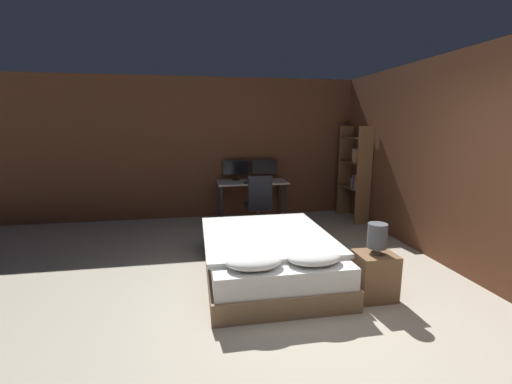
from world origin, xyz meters
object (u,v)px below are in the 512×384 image
Objects in this scene: keyboard at (254,183)px; computer_mouse at (269,182)px; bed at (268,256)px; desk at (252,186)px; monitor_right at (265,168)px; bookshelf at (356,170)px; nightstand at (374,276)px; bedside_lamp at (377,236)px; monitor_left at (236,168)px; office_chair at (259,209)px.

keyboard is 5.52× the size of computer_mouse.
desk is at bearing 84.63° from bed.
bookshelf is at bearing -20.65° from monitor_right.
monitor_right is at bearing 97.58° from nightstand.
computer_mouse is (-0.47, 3.07, 0.08)m from bedside_lamp.
bed is 28.92× the size of computer_mouse.
monitor_right is 7.32× the size of computer_mouse.
computer_mouse is at bearing 173.28° from bookshelf.
desk is 0.24m from keyboard.
monitor_left reaches higher than office_chair.
desk is 18.94× the size of computer_mouse.
office_chair is at bearing -91.69° from desk.
bedside_lamp is 0.83× the size of keyboard.
bedside_lamp is 3.37m from desk.
keyboard is at bearing 180.00° from computer_mouse.
monitor_right is 1.20m from office_chair.
bedside_lamp is (0.00, 0.00, 0.44)m from nightstand.
computer_mouse is at bearing 77.45° from bed.
monitor_left is 7.32× the size of computer_mouse.
keyboard is (0.29, -0.42, -0.22)m from monitor_left.
nightstand is at bearing -82.42° from monitor_right.
monitor_left reaches higher than bedside_lamp.
desk is at bearing 143.36° from computer_mouse.
keyboard reaches higher than bed.
desk is 0.48m from monitor_right.
bookshelf reaches higher than monitor_left.
nightstand is 3.60m from monitor_right.
bed is 1.30m from bedside_lamp.
nightstand is 0.44m from bedside_lamp.
bookshelf is at bearing 67.78° from bedside_lamp.
monitor_right is at bearing 55.85° from keyboard.
bedside_lamp is 4.60× the size of computer_mouse.
monitor_right reaches higher than computer_mouse.
keyboard is at bearing 84.15° from bed.
bed is 1.13× the size of bookshelf.
nightstand is 0.96× the size of monitor_right.
bedside_lamp is 3.66m from monitor_left.
keyboard is (0.24, 2.36, 0.50)m from bed.
bed is at bearing -95.37° from desk.
bookshelf is at bearing -15.59° from monitor_left.
office_chair is 2.07m from bookshelf.
computer_mouse reaches higher than desk.
computer_mouse reaches higher than nightstand.
monitor_left is at bearing 143.38° from desk.
desk is at bearing 102.92° from nightstand.
bedside_lamp reaches higher than keyboard.
desk is 2.59× the size of monitor_left.
monitor_left is at bearing 164.41° from bookshelf.
bedside_lamp is 0.63× the size of monitor_left.
monitor_left is (-1.04, 3.50, 0.29)m from bedside_lamp.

